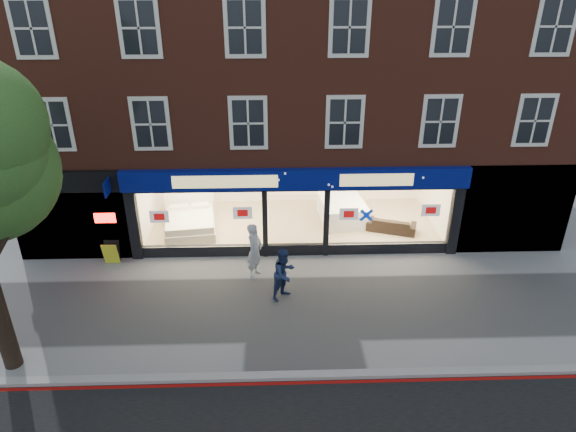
{
  "coord_description": "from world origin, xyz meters",
  "views": [
    {
      "loc": [
        -0.76,
        -12.52,
        9.35
      ],
      "look_at": [
        -0.28,
        2.5,
        1.8
      ],
      "focal_mm": 32.0,
      "sensor_mm": 36.0,
      "label": 1
    }
  ],
  "objects_px": {
    "display_bed": "(190,222)",
    "sofa": "(391,224)",
    "mattress_stack": "(342,211)",
    "a_board": "(111,253)",
    "pedestrian_grey": "(255,251)",
    "pedestrian_blue": "(284,274)"
  },
  "relations": [
    {
      "from": "pedestrian_grey",
      "to": "display_bed",
      "type": "bearing_deg",
      "value": 61.91
    },
    {
      "from": "mattress_stack",
      "to": "sofa",
      "type": "relative_size",
      "value": 1.23
    },
    {
      "from": "a_board",
      "to": "sofa",
      "type": "bearing_deg",
      "value": 12.72
    },
    {
      "from": "sofa",
      "to": "pedestrian_grey",
      "type": "height_order",
      "value": "pedestrian_grey"
    },
    {
      "from": "display_bed",
      "to": "sofa",
      "type": "relative_size",
      "value": 1.36
    },
    {
      "from": "mattress_stack",
      "to": "pedestrian_blue",
      "type": "distance_m",
      "value": 5.52
    },
    {
      "from": "display_bed",
      "to": "sofa",
      "type": "bearing_deg",
      "value": -9.92
    },
    {
      "from": "display_bed",
      "to": "sofa",
      "type": "distance_m",
      "value": 7.62
    },
    {
      "from": "pedestrian_grey",
      "to": "sofa",
      "type": "bearing_deg",
      "value": -38.98
    },
    {
      "from": "display_bed",
      "to": "sofa",
      "type": "xyz_separation_m",
      "value": [
        7.61,
        -0.29,
        -0.09
      ]
    },
    {
      "from": "display_bed",
      "to": "mattress_stack",
      "type": "height_order",
      "value": "display_bed"
    },
    {
      "from": "display_bed",
      "to": "a_board",
      "type": "bearing_deg",
      "value": -145.96
    },
    {
      "from": "mattress_stack",
      "to": "pedestrian_grey",
      "type": "xyz_separation_m",
      "value": [
        -3.34,
        -3.73,
        0.44
      ]
    },
    {
      "from": "mattress_stack",
      "to": "a_board",
      "type": "xyz_separation_m",
      "value": [
        -8.25,
        -2.8,
        -0.1
      ]
    },
    {
      "from": "pedestrian_blue",
      "to": "pedestrian_grey",
      "type": "bearing_deg",
      "value": 81.42
    },
    {
      "from": "display_bed",
      "to": "mattress_stack",
      "type": "bearing_deg",
      "value": -1.29
    },
    {
      "from": "sofa",
      "to": "mattress_stack",
      "type": "bearing_deg",
      "value": -9.51
    },
    {
      "from": "mattress_stack",
      "to": "pedestrian_grey",
      "type": "distance_m",
      "value": 5.02
    },
    {
      "from": "sofa",
      "to": "pedestrian_grey",
      "type": "xyz_separation_m",
      "value": [
        -5.08,
        -2.78,
        0.58
      ]
    },
    {
      "from": "pedestrian_grey",
      "to": "pedestrian_blue",
      "type": "height_order",
      "value": "pedestrian_grey"
    },
    {
      "from": "sofa",
      "to": "a_board",
      "type": "xyz_separation_m",
      "value": [
        -10.0,
        -1.84,
        0.04
      ]
    },
    {
      "from": "a_board",
      "to": "mattress_stack",
      "type": "bearing_deg",
      "value": 21.0
    }
  ]
}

